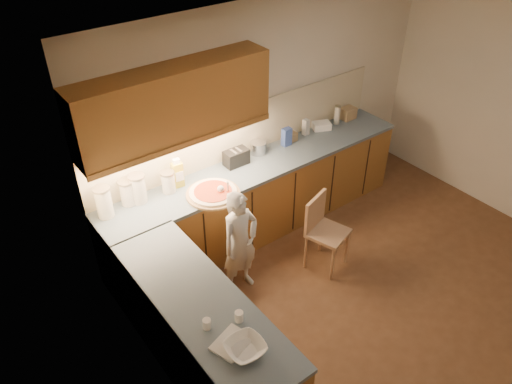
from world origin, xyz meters
The scene contains 24 objects.
room centered at (0.00, 0.00, 1.68)m, with size 4.54×4.50×2.62m.
l_counter centered at (-0.92, 1.25, 0.46)m, with size 3.77×2.62×0.92m.
backsplash centered at (-0.38, 1.99, 1.21)m, with size 3.75×0.02×0.58m, color beige.
upper_cabinets centered at (-1.27, 1.82, 1.85)m, with size 1.95×0.36×0.73m.
pizza_on_board centered at (-1.10, 1.51, 0.94)m, with size 0.55×0.55×0.22m.
child centered at (-1.10, 1.06, 0.59)m, with size 0.43×0.28×1.17m, color silver.
wooden_chair centered at (-0.20, 0.83, 0.49)m, with size 0.48×0.48×0.85m.
mixing_bowl centered at (-1.95, -0.20, 0.95)m, with size 0.28×0.28×0.07m, color white.
canister_a centered at (-2.10, 1.83, 1.08)m, with size 0.16×0.16×0.32m.
canister_b centered at (-1.84, 1.88, 1.05)m, with size 0.15×0.15×0.27m.
canister_c centered at (-1.74, 1.85, 1.07)m, with size 0.16×0.16×0.30m.
canister_d centered at (-1.43, 1.83, 1.04)m, with size 0.14×0.14×0.24m.
oil_jug centered at (-1.30, 1.86, 1.07)m, with size 0.12×0.09×0.32m.
toaster centered at (-0.59, 1.84, 1.01)m, with size 0.27×0.16×0.18m.
steel_pot centered at (-0.26, 1.88, 0.99)m, with size 0.19×0.19×0.14m.
blue_box centered at (0.12, 1.83, 1.03)m, with size 0.11×0.08×0.22m, color #3752A6.
card_box_a centered at (0.21, 1.87, 0.97)m, with size 0.15×0.11×0.11m, color tan.
white_bottle centered at (0.47, 1.89, 1.02)m, with size 0.07×0.07×0.20m, color silver.
flat_pack centered at (0.72, 1.87, 0.96)m, with size 0.21×0.15×0.09m, color white.
tall_jar centered at (0.96, 1.86, 1.04)m, with size 0.08×0.08×0.24m.
card_box_b centered at (1.17, 1.88, 0.99)m, with size 0.19×0.15×0.15m, color tan.
dough_cloth centered at (-1.99, -0.09, 0.93)m, with size 0.27×0.21×0.02m, color silver.
spice_jar_a centered at (-2.05, 0.14, 0.96)m, with size 0.06×0.06×0.08m, color white.
spice_jar_b centered at (-1.82, 0.05, 0.96)m, with size 0.06×0.06×0.09m, color white.
Camera 1 is at (-3.21, -1.99, 3.86)m, focal length 35.00 mm.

